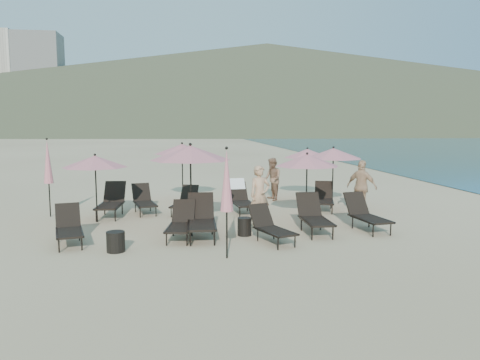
{
  "coord_description": "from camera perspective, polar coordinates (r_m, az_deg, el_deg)",
  "views": [
    {
      "loc": [
        -2.55,
        -11.56,
        2.97
      ],
      "look_at": [
        -0.41,
        3.5,
        1.1
      ],
      "focal_mm": 35.0,
      "sensor_mm": 36.0,
      "label": 1
    }
  ],
  "objects": [
    {
      "name": "lounger_2",
      "position": [
        12.21,
        -4.73,
        -4.69
      ],
      "size": [
        0.77,
        1.88,
        1.07
      ],
      "rotation": [
        0.0,
        0.0,
        -0.04
      ],
      "color": "black",
      "rests_on": "ground"
    },
    {
      "name": "lounger_7",
      "position": [
        15.77,
        -11.64,
        -2.41
      ],
      "size": [
        0.95,
        1.69,
        0.92
      ],
      "rotation": [
        0.0,
        0.0,
        0.23
      ],
      "color": "black",
      "rests_on": "ground"
    },
    {
      "name": "umbrella_open_3",
      "position": [
        17.68,
        -7.08,
        3.76
      ],
      "size": [
        2.09,
        2.09,
        2.24
      ],
      "color": "black",
      "rests_on": "ground"
    },
    {
      "name": "umbrella_closed_1",
      "position": [
        15.85,
        -22.38,
        2.03
      ],
      "size": [
        0.29,
        0.29,
        2.5
      ],
      "color": "black",
      "rests_on": "ground"
    },
    {
      "name": "umbrella_closed_0",
      "position": [
        10.1,
        -1.64,
        -0.14
      ],
      "size": [
        0.29,
        0.29,
        2.46
      ],
      "color": "black",
      "rests_on": "ground"
    },
    {
      "name": "lounger_0",
      "position": [
        12.28,
        -20.15,
        -5.37
      ],
      "size": [
        0.97,
        1.69,
        0.92
      ],
      "rotation": [
        0.0,
        0.0,
        0.24
      ],
      "color": "black",
      "rests_on": "ground"
    },
    {
      "name": "volcanic_headland",
      "position": [
        323.62,
        5.21,
        11.16
      ],
      "size": [
        690.0,
        690.0,
        55.0
      ],
      "color": "brown",
      "rests_on": "ground"
    },
    {
      "name": "hotel_skyline",
      "position": [
        297.83,
        -26.36,
        10.39
      ],
      "size": [
        109.0,
        82.0,
        55.0
      ],
      "color": "beige",
      "rests_on": "ground"
    },
    {
      "name": "beachgoer_a",
      "position": [
        13.6,
        2.44,
        -1.87
      ],
      "size": [
        0.73,
        0.58,
        1.74
      ],
      "primitive_type": "imported",
      "rotation": [
        0.0,
        0.0,
        0.28
      ],
      "color": "tan",
      "rests_on": "ground"
    },
    {
      "name": "lounger_4",
      "position": [
        12.85,
        8.99,
        -4.31
      ],
      "size": [
        0.7,
        1.76,
        1.0
      ],
      "rotation": [
        0.0,
        0.0,
        -0.02
      ],
      "color": "black",
      "rests_on": "ground"
    },
    {
      "name": "ground",
      "position": [
        12.2,
        4.24,
        -7.1
      ],
      "size": [
        800.0,
        800.0,
        0.0
      ],
      "primitive_type": "plane",
      "color": "#D6BA8C",
      "rests_on": "ground"
    },
    {
      "name": "side_table_0",
      "position": [
        11.26,
        -14.92,
        -7.28
      ],
      "size": [
        0.43,
        0.43,
        0.48
      ],
      "primitive_type": "cylinder",
      "color": "black",
      "rests_on": "ground"
    },
    {
      "name": "side_table_1",
      "position": [
        12.42,
        0.55,
        -5.7
      ],
      "size": [
        0.37,
        0.37,
        0.48
      ],
      "primitive_type": "cylinder",
      "color": "black",
      "rests_on": "ground"
    },
    {
      "name": "lounger_5",
      "position": [
        13.48,
        15.11,
        -4.0
      ],
      "size": [
        0.88,
        1.76,
        0.97
      ],
      "rotation": [
        0.0,
        0.0,
        0.15
      ],
      "color": "black",
      "rests_on": "ground"
    },
    {
      "name": "lounger_1",
      "position": [
        12.17,
        -7.21,
        -5.12
      ],
      "size": [
        0.85,
        1.66,
        0.91
      ],
      "rotation": [
        0.0,
        0.0,
        -0.16
      ],
      "color": "black",
      "rests_on": "ground"
    },
    {
      "name": "umbrella_open_4",
      "position": [
        18.38,
        8.21,
        3.24
      ],
      "size": [
        1.87,
        1.87,
        2.02
      ],
      "color": "black",
      "rests_on": "ground"
    },
    {
      "name": "umbrella_open_1",
      "position": [
        12.98,
        -6.06,
        3.3
      ],
      "size": [
        2.25,
        2.25,
        2.42
      ],
      "color": "black",
      "rests_on": "ground"
    },
    {
      "name": "umbrella_open_5",
      "position": [
        16.54,
        11.31,
        3.2
      ],
      "size": [
        2.01,
        2.01,
        2.16
      ],
      "color": "black",
      "rests_on": "ground"
    },
    {
      "name": "lounger_9",
      "position": [
        15.52,
        0.12,
        -2.11
      ],
      "size": [
        0.79,
        1.77,
        1.07
      ],
      "rotation": [
        0.0,
        0.0,
        0.1
      ],
      "color": "black",
      "rests_on": "ground"
    },
    {
      "name": "umbrella_open_0",
      "position": [
        14.48,
        -17.25,
        2.16
      ],
      "size": [
        1.92,
        1.92,
        2.07
      ],
      "color": "black",
      "rests_on": "ground"
    },
    {
      "name": "beachgoer_c",
      "position": [
        15.81,
        14.62,
        -0.82
      ],
      "size": [
        1.02,
        1.04,
        1.76
      ],
      "primitive_type": "imported",
      "rotation": [
        0.0,
        0.0,
        2.32
      ],
      "color": "tan",
      "rests_on": "ground"
    },
    {
      "name": "umbrella_open_2",
      "position": [
        14.11,
        8.17,
        2.38
      ],
      "size": [
        1.94,
        1.94,
        2.09
      ],
      "color": "black",
      "rests_on": "ground"
    },
    {
      "name": "beachgoer_b",
      "position": [
        17.97,
        3.95,
        0.12
      ],
      "size": [
        0.73,
        0.87,
        1.63
      ],
      "primitive_type": "imported",
      "rotation": [
        0.0,
        0.0,
        -1.43
      ],
      "color": "#8D6348",
      "rests_on": "ground"
    },
    {
      "name": "lounger_10",
      "position": [
        16.2,
        10.18,
        -2.12
      ],
      "size": [
        1.04,
        1.71,
        0.92
      ],
      "rotation": [
        0.0,
        0.0,
        -0.29
      ],
      "color": "black",
      "rests_on": "ground"
    },
    {
      "name": "lounger_3",
      "position": [
        11.73,
        3.77,
        -5.62
      ],
      "size": [
        1.06,
        1.63,
        0.88
      ],
      "rotation": [
        0.0,
        0.0,
        0.35
      ],
      "color": "black",
      "rests_on": "ground"
    },
    {
      "name": "lounger_8",
      "position": [
        15.47,
        -6.71,
        -2.57
      ],
      "size": [
        1.04,
        1.62,
        0.87
      ],
      "rotation": [
        0.0,
        0.0,
        -0.33
      ],
      "color": "black",
      "rests_on": "ground"
    },
    {
      "name": "lounger_6",
      "position": [
        15.47,
        -15.41,
        -2.49
      ],
      "size": [
        0.83,
        1.85,
        1.04
      ],
      "rotation": [
        0.0,
        0.0,
        -0.08
      ],
      "color": "black",
      "rests_on": "ground"
    }
  ]
}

